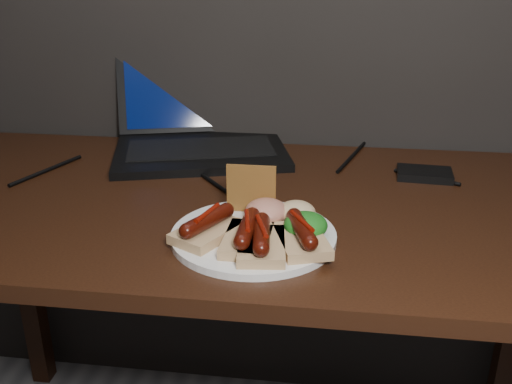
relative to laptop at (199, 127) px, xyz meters
name	(u,v)px	position (x,y,z in m)	size (l,w,h in m)	color
desk	(239,240)	(0.14, -0.29, -0.14)	(1.40, 0.70, 0.75)	#331A0C
laptop	(199,127)	(0.00, 0.00, 0.00)	(0.47, 0.45, 0.25)	black
hard_drive	(424,174)	(0.51, -0.13, -0.04)	(0.11, 0.07, 0.02)	black
desk_cables	(250,169)	(0.14, -0.14, -0.05)	(0.89, 0.38, 0.01)	black
plate	(254,236)	(0.19, -0.45, -0.05)	(0.27, 0.27, 0.01)	white
bread_sausage_left	(208,227)	(0.12, -0.48, -0.02)	(0.12, 0.13, 0.04)	#DEB182
bread_sausage_center	(247,235)	(0.19, -0.50, -0.02)	(0.07, 0.12, 0.04)	#DEB182
bread_sausage_right	(301,235)	(0.27, -0.49, -0.02)	(0.10, 0.13, 0.04)	#DEB182
bread_sausage_extra	(262,241)	(0.21, -0.51, -0.02)	(0.08, 0.12, 0.04)	#DEB182
crispbread	(251,189)	(0.18, -0.37, 0.00)	(0.09, 0.01, 0.09)	#B07230
salad_greens	(306,225)	(0.28, -0.46, -0.02)	(0.07, 0.07, 0.04)	#145210
salsa_mound	(266,211)	(0.21, -0.41, -0.02)	(0.07, 0.07, 0.04)	#AA1119
coleslaw_mound	(296,212)	(0.26, -0.41, -0.02)	(0.06, 0.06, 0.04)	beige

